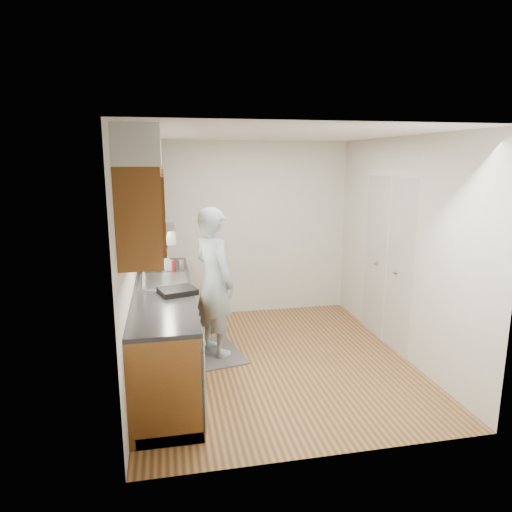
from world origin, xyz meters
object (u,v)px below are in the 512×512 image
Objects in this scene: soap_bottle_c at (160,262)px; steel_can at (181,265)px; soap_bottle_a at (164,259)px; soda_can at (173,265)px; soap_bottle_b at (169,263)px; person at (214,272)px; dish_rack at (178,291)px.

soap_bottle_c reaches higher than steel_can.
soap_bottle_a is at bearing -172.06° from steel_can.
soap_bottle_a is 2.58× the size of soda_can.
soda_can is at bearing 8.16° from soap_bottle_b.
soap_bottle_b is (-0.50, 0.38, 0.04)m from person.
person is 17.43× the size of soda_can.
soap_bottle_c is at bearing 22.33° from person.
dish_rack is (-0.43, -0.63, -0.02)m from person.
person is 6.76× the size of soap_bottle_a.
soda_can is at bearing 74.36° from dish_rack.
dish_rack is at bearing -82.79° from soap_bottle_a.
soda_can is at bearing 21.38° from person.
soda_can is at bearing 13.65° from soap_bottle_a.
dish_rack is at bearing -94.17° from steel_can.
dish_rack is at bearing 117.36° from person.
steel_can is (0.25, -0.11, -0.02)m from soap_bottle_c.
soap_bottle_a is at bearing -166.35° from soda_can.
soap_bottle_a is 0.22m from steel_can.
soda_can is (0.16, -0.12, -0.02)m from soap_bottle_c.
soap_bottle_c is at bearing 82.11° from dish_rack.
steel_can is at bearing 3.77° from soap_bottle_b.
steel_can is at bearing 1.44° from soda_can.
person is 0.63m from soap_bottle_b.
soap_bottle_a is at bearing -69.82° from soap_bottle_c.
person is 0.76m from dish_rack.
soap_bottle_a is 0.14m from soda_can.
soap_bottle_b is at bearing -176.23° from steel_can.
person is at bearing -32.98° from soap_bottle_a.
steel_can is (0.20, 0.03, -0.08)m from soap_bottle_a.
steel_can reaches higher than dish_rack.
soap_bottle_c is at bearing 143.32° from soda_can.
soap_bottle_a is 0.08m from soap_bottle_b.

